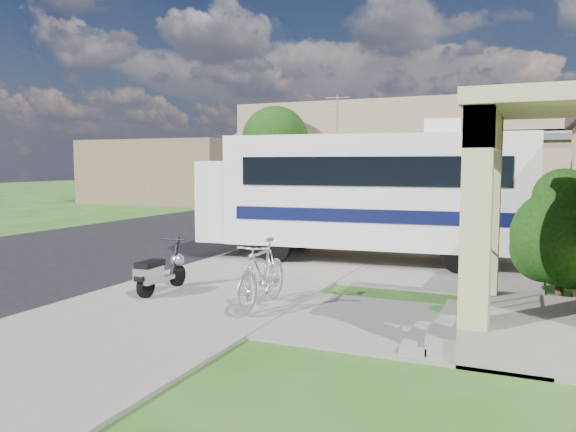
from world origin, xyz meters
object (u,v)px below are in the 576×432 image
at_px(motorhome, 365,191).
at_px(bicycle, 262,277).
at_px(van, 316,194).
at_px(shrub, 565,233).
at_px(pickup_truck, 267,202).
at_px(garden_hose, 440,315).
at_px(scooter, 159,272).

xyz_separation_m(motorhome, bicycle, (-0.29, -5.47, -1.23)).
bearing_deg(van, bicycle, -76.59).
relative_size(motorhome, bicycle, 4.37).
bearing_deg(shrub, pickup_truck, 136.34).
xyz_separation_m(motorhome, van, (-7.06, 15.35, -0.99)).
xyz_separation_m(shrub, bicycle, (-4.80, -2.92, -0.66)).
bearing_deg(motorhome, garden_hose, -66.86).
distance_m(motorhome, bicycle, 5.61).
bearing_deg(motorhome, shrub, -34.58).
height_order(pickup_truck, van, pickup_truck).
relative_size(shrub, garden_hose, 6.80).
bearing_deg(bicycle, garden_hose, 9.56).
xyz_separation_m(scooter, pickup_truck, (-4.07, 13.39, 0.40)).
bearing_deg(van, shrub, -61.73).
distance_m(bicycle, garden_hose, 3.01).
bearing_deg(scooter, motorhome, 62.71).
relative_size(pickup_truck, garden_hose, 17.03).
xyz_separation_m(bicycle, garden_hose, (2.91, 0.60, -0.50)).
bearing_deg(bicycle, shrub, 29.31).
xyz_separation_m(bicycle, pickup_truck, (-6.34, 13.55, 0.27)).
bearing_deg(pickup_truck, motorhome, 131.41).
bearing_deg(scooter, van, 100.66).
bearing_deg(garden_hose, motorhome, 118.31).
height_order(van, garden_hose, van).
height_order(motorhome, shrub, motorhome).
bearing_deg(motorhome, van, 109.53).
relative_size(van, garden_hose, 15.85).
distance_m(scooter, van, 21.15).
relative_size(scooter, van, 0.27).
bearing_deg(van, pickup_truck, -91.15).
relative_size(shrub, bicycle, 1.26).
bearing_deg(scooter, bicycle, -5.70).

